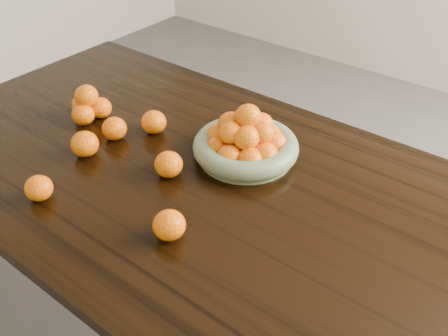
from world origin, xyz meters
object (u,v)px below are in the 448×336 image
Objects in this scene: dining_table at (216,207)px; loose_orange_0 at (85,144)px; fruit_bowl at (246,142)px; orange_pyramid at (88,106)px.

loose_orange_0 is (-0.38, -0.13, 0.13)m from dining_table.
fruit_bowl is (-0.01, 0.15, 0.14)m from dining_table.
dining_table is at bearing -1.73° from orange_pyramid.
dining_table is at bearing 18.73° from loose_orange_0.
loose_orange_0 is at bearing -161.27° from dining_table.
orange_pyramid is at bearing 137.44° from loose_orange_0.
fruit_bowl is 0.47m from loose_orange_0.
fruit_bowl is at bearing 14.25° from orange_pyramid.
dining_table is 14.65× the size of orange_pyramid.
fruit_bowl is 2.24× the size of orange_pyramid.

